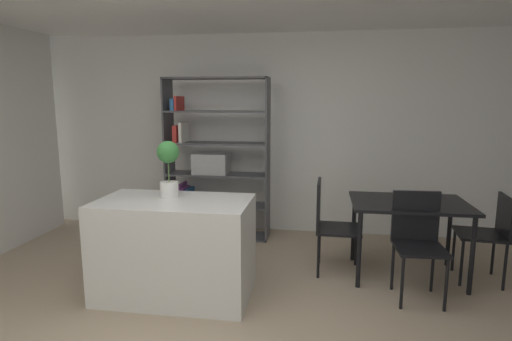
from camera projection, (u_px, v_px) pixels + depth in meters
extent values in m
cube|color=white|center=(257.00, 134.00, 5.54)|extent=(6.94, 0.06, 2.62)
cube|color=silver|center=(175.00, 248.00, 3.71)|extent=(1.36, 0.76, 0.89)
cylinder|color=white|center=(169.00, 189.00, 3.75)|extent=(0.17, 0.17, 0.14)
cylinder|color=#476633|center=(169.00, 171.00, 3.72)|extent=(0.01, 0.01, 0.20)
sphere|color=#377E3A|center=(168.00, 152.00, 3.69)|extent=(0.20, 0.20, 0.20)
cube|color=#4C4C51|center=(169.00, 158.00, 5.36)|extent=(0.02, 0.37, 2.05)
cube|color=#4C4C51|center=(268.00, 160.00, 5.17)|extent=(0.02, 0.37, 2.05)
cube|color=#4C4C51|center=(216.00, 78.00, 5.09)|extent=(1.32, 0.37, 0.02)
cube|color=#4C4C51|center=(219.00, 235.00, 5.43)|extent=(1.32, 0.37, 0.02)
cube|color=#4C4C51|center=(218.00, 204.00, 5.37)|extent=(1.28, 0.37, 0.02)
cube|color=#4C4C51|center=(218.00, 174.00, 5.30)|extent=(1.28, 0.37, 0.02)
cube|color=#4C4C51|center=(217.00, 143.00, 5.23)|extent=(1.28, 0.37, 0.02)
cube|color=#4C4C51|center=(217.00, 112.00, 5.16)|extent=(1.28, 0.37, 0.02)
cube|color=#8E4793|center=(182.00, 193.00, 5.42)|extent=(0.03, 0.31, 0.26)
cube|color=#8E4793|center=(185.00, 195.00, 5.41)|extent=(0.03, 0.31, 0.20)
cube|color=#2D6BAD|center=(189.00, 196.00, 5.41)|extent=(0.05, 0.31, 0.19)
cube|color=red|center=(178.00, 134.00, 5.29)|extent=(0.05, 0.31, 0.21)
cube|color=silver|center=(184.00, 132.00, 5.27)|extent=(0.04, 0.31, 0.25)
cube|color=#2D6BAD|center=(176.00, 105.00, 5.23)|extent=(0.05, 0.31, 0.15)
cube|color=red|center=(179.00, 103.00, 5.22)|extent=(0.03, 0.31, 0.18)
cube|color=#B7BABC|center=(211.00, 163.00, 5.29)|extent=(0.44, 0.32, 0.26)
cube|color=black|center=(409.00, 203.00, 4.07)|extent=(1.12, 0.81, 0.03)
cylinder|color=black|center=(359.00, 250.00, 3.87)|extent=(0.04, 0.04, 0.74)
cylinder|color=black|center=(472.00, 256.00, 3.72)|extent=(0.04, 0.04, 0.74)
cylinder|color=black|center=(354.00, 228.00, 4.54)|extent=(0.04, 0.04, 0.74)
cylinder|color=black|center=(449.00, 232.00, 4.39)|extent=(0.04, 0.04, 0.74)
cube|color=black|center=(480.00, 234.00, 4.01)|extent=(0.47, 0.48, 0.03)
cube|color=black|center=(505.00, 216.00, 3.93)|extent=(0.07, 0.44, 0.38)
cylinder|color=black|center=(454.00, 250.00, 4.28)|extent=(0.03, 0.03, 0.46)
cylinder|color=black|center=(462.00, 263.00, 3.92)|extent=(0.03, 0.03, 0.46)
cylinder|color=black|center=(493.00, 253.00, 4.18)|extent=(0.03, 0.03, 0.46)
cylinder|color=black|center=(505.00, 267.00, 3.82)|extent=(0.03, 0.03, 0.46)
cube|color=black|center=(339.00, 229.00, 4.22)|extent=(0.46, 0.47, 0.03)
cube|color=black|center=(319.00, 204.00, 4.21)|extent=(0.04, 0.46, 0.48)
cylinder|color=black|center=(358.00, 259.00, 4.03)|extent=(0.03, 0.03, 0.45)
cylinder|color=black|center=(356.00, 245.00, 4.42)|extent=(0.03, 0.03, 0.45)
cylinder|color=black|center=(318.00, 257.00, 4.10)|extent=(0.03, 0.03, 0.45)
cylinder|color=black|center=(319.00, 243.00, 4.49)|extent=(0.03, 0.03, 0.45)
cube|color=black|center=(420.00, 248.00, 3.60)|extent=(0.44, 0.45, 0.03)
cube|color=black|center=(416.00, 216.00, 3.76)|extent=(0.42, 0.05, 0.46)
cylinder|color=black|center=(402.00, 283.00, 3.48)|extent=(0.03, 0.03, 0.47)
cylinder|color=black|center=(446.00, 285.00, 3.44)|extent=(0.03, 0.03, 0.47)
cylinder|color=black|center=(393.00, 266.00, 3.84)|extent=(0.03, 0.03, 0.47)
cylinder|color=black|center=(433.00, 268.00, 3.81)|extent=(0.03, 0.03, 0.47)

